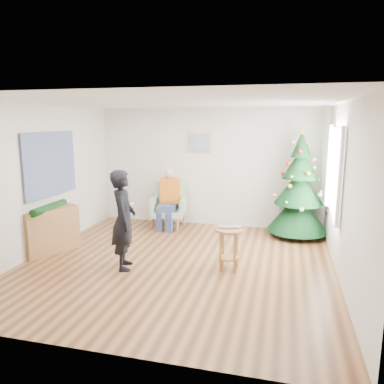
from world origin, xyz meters
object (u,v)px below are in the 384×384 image
(christmas_tree, at_px, (299,189))
(stool, at_px, (229,249))
(standing_man, at_px, (124,220))
(console, at_px, (51,231))
(armchair, at_px, (169,211))

(christmas_tree, height_order, stool, christmas_tree)
(stool, relative_size, standing_man, 0.42)
(stool, distance_m, console, 3.18)
(standing_man, bearing_deg, christmas_tree, -68.81)
(console, bearing_deg, christmas_tree, 50.31)
(christmas_tree, relative_size, standing_man, 1.38)
(stool, xyz_separation_m, standing_man, (-1.62, -0.34, 0.45))
(christmas_tree, relative_size, stool, 3.27)
(christmas_tree, bearing_deg, standing_man, -138.22)
(armchair, bearing_deg, console, -135.83)
(armchair, bearing_deg, christmas_tree, -8.14)
(christmas_tree, distance_m, stool, 2.44)
(christmas_tree, bearing_deg, stool, -117.57)
(stool, relative_size, console, 0.67)
(standing_man, bearing_deg, armchair, -20.10)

